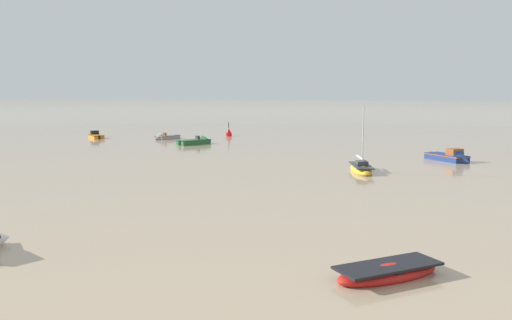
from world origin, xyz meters
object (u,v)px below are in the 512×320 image
motorboat_moored_0 (452,159)px  channel_buoy (229,133)px  sailboat_moored_2 (361,169)px  rowboat_moored_2 (388,272)px  motorboat_moored_4 (95,136)px  motorboat_moored_2 (198,142)px  motorboat_moored_3 (164,138)px

motorboat_moored_0 → channel_buoy: bearing=-165.4°
channel_buoy → sailboat_moored_2: bearing=-46.8°
rowboat_moored_2 → motorboat_moored_4: motorboat_moored_4 is taller
motorboat_moored_4 → channel_buoy: 19.52m
sailboat_moored_2 → motorboat_moored_2: bearing=-143.7°
motorboat_moored_3 → motorboat_moored_4: motorboat_moored_4 is taller
sailboat_moored_2 → motorboat_moored_3: sailboat_moored_2 is taller
channel_buoy → rowboat_moored_2: bearing=-58.7°
sailboat_moored_2 → motorboat_moored_0: bearing=123.7°
motorboat_moored_3 → sailboat_moored_2: bearing=73.0°
motorboat_moored_2 → motorboat_moored_0: bearing=-73.6°
motorboat_moored_2 → channel_buoy: 12.26m
rowboat_moored_2 → motorboat_moored_2: bearing=79.0°
motorboat_moored_0 → channel_buoy: (-32.29, 17.39, 0.17)m
motorboat_moored_0 → motorboat_moored_4: bearing=-145.5°
motorboat_moored_2 → motorboat_moored_3: motorboat_moored_2 is taller
sailboat_moored_2 → channel_buoy: sailboat_moored_2 is taller
rowboat_moored_2 → channel_buoy: 60.49m
sailboat_moored_2 → motorboat_moored_3: bearing=-142.6°
motorboat_moored_2 → motorboat_moored_4: size_ratio=1.24×
sailboat_moored_2 → channel_buoy: size_ratio=2.50×
motorboat_moored_2 → motorboat_moored_4: (-18.25, 2.01, 0.00)m
motorboat_moored_3 → channel_buoy: channel_buoy is taller
motorboat_moored_0 → sailboat_moored_2: bearing=-81.8°
motorboat_moored_2 → motorboat_moored_4: motorboat_moored_2 is taller
rowboat_moored_2 → motorboat_moored_2: (-29.88, 39.51, 0.05)m
motorboat_moored_4 → channel_buoy: (16.68, 10.14, 0.22)m
rowboat_moored_2 → sailboat_moored_2: bearing=55.5°
motorboat_moored_3 → motorboat_moored_4: 10.75m
sailboat_moored_2 → motorboat_moored_4: 45.51m
rowboat_moored_2 → motorboat_moored_4: bearing=91.1°
rowboat_moored_2 → motorboat_moored_4: size_ratio=1.01×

